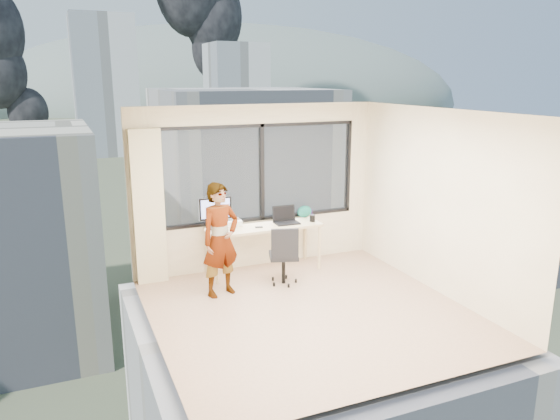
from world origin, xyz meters
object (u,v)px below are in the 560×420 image
desk (264,248)px  chair (284,254)px  laptop (287,216)px  monitor (215,213)px  game_console (230,222)px  person (220,240)px  handbag (304,211)px

desk → chair: bearing=-82.9°
chair → laptop: (0.30, 0.57, 0.41)m
monitor → game_console: (0.28, 0.13, -0.21)m
person → chair: bearing=-16.3°
desk → person: bearing=-144.2°
person → handbag: person is taller
person → monitor: size_ratio=3.22×
laptop → handbag: bearing=31.6°
person → laptop: (1.27, 0.60, 0.06)m
desk → handbag: 0.95m
game_console → handbag: (1.27, -0.03, 0.06)m
chair → game_console: 1.06m
desk → chair: size_ratio=1.96×
person → handbag: 1.89m
chair → person: bearing=-160.4°
laptop → handbag: 0.49m
handbag → monitor: bearing=-161.8°
laptop → person: bearing=-152.7°
monitor → laptop: monitor is taller
chair → laptop: laptop is taller
chair → game_console: size_ratio=2.83×
game_console → laptop: (0.85, -0.27, 0.08)m
desk → laptop: size_ratio=4.51×
chair → laptop: size_ratio=2.31×
chair → monitor: 1.22m
game_console → handbag: 1.27m
desk → laptop: bearing=-6.4°
laptop → handbag: laptop is taller
person → game_console: (0.42, 0.88, -0.02)m
handbag → desk: bearing=-151.5°
monitor → handbag: (1.55, 0.10, -0.15)m
chair → laptop: 0.77m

